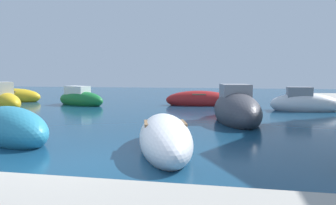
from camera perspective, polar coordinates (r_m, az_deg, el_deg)
The scene contains 10 objects.
ground at distance 7.72m, azimuth -15.15°, elevation -11.27°, with size 80.00×80.00×0.00m, color navy.
quay_promenade at distance 6.65m, azimuth 19.71°, elevation -11.87°, with size 44.00×32.00×0.50m.
moored_boat_0 at distance 21.55m, azimuth 5.64°, elevation 0.43°, with size 4.64×1.74×1.28m.
moored_boat_1 at distance 8.94m, azimuth -0.56°, elevation -6.43°, with size 2.61×4.77×1.29m.
moored_boat_3 at distance 22.59m, azimuth -15.51°, elevation 0.64°, with size 4.29×2.87×1.57m.
moored_boat_4 at distance 11.43m, azimuth -26.49°, elevation -4.20°, with size 4.30×3.47×1.44m.
moored_boat_5 at distance 14.64m, azimuth 12.20°, elevation -1.27°, with size 2.73×5.38×2.05m.
moored_boat_7 at distance 26.87m, azimuth -26.00°, elevation 0.90°, with size 4.24×2.22×1.31m.
moored_boat_8 at distance 19.99m, azimuth 23.29°, elevation -0.15°, with size 3.91×1.63×1.68m.
moored_boat_10 at distance 22.20m, azimuth -27.23°, elevation 0.26°, with size 3.63×3.10×1.91m.
Camera 1 is at (3.27, -6.64, 2.18)m, focal length 33.85 mm.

